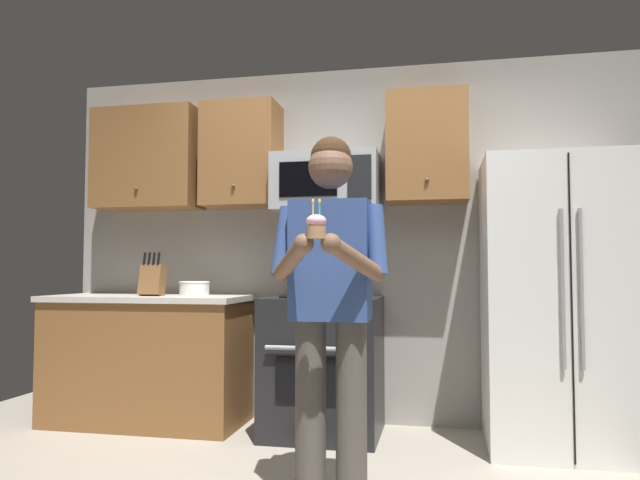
{
  "coord_description": "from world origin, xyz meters",
  "views": [
    {
      "loc": [
        0.63,
        -2.55,
        1.1
      ],
      "look_at": [
        0.05,
        0.25,
        1.25
      ],
      "focal_mm": 32.84,
      "sensor_mm": 36.0,
      "label": 1
    }
  ],
  "objects_px": {
    "person": "(330,292)",
    "bowl_large_white": "(194,288)",
    "microwave": "(327,183)",
    "cupcake": "(316,226)",
    "oven_range": "(323,365)",
    "refrigerator": "(559,303)",
    "knife_block": "(153,280)"
  },
  "relations": [
    {
      "from": "microwave",
      "to": "knife_block",
      "type": "bearing_deg",
      "value": -173.19
    },
    {
      "from": "oven_range",
      "to": "refrigerator",
      "type": "xyz_separation_m",
      "value": [
        1.5,
        -0.04,
        0.44
      ]
    },
    {
      "from": "person",
      "to": "cupcake",
      "type": "xyz_separation_m",
      "value": [
        -0.0,
        -0.33,
        0.3
      ]
    },
    {
      "from": "oven_range",
      "to": "bowl_large_white",
      "type": "height_order",
      "value": "bowl_large_white"
    },
    {
      "from": "bowl_large_white",
      "to": "cupcake",
      "type": "relative_size",
      "value": 1.27
    },
    {
      "from": "oven_range",
      "to": "bowl_large_white",
      "type": "bearing_deg",
      "value": 176.09
    },
    {
      "from": "oven_range",
      "to": "refrigerator",
      "type": "height_order",
      "value": "refrigerator"
    },
    {
      "from": "person",
      "to": "cupcake",
      "type": "bearing_deg",
      "value": -90.0
    },
    {
      "from": "refrigerator",
      "to": "bowl_large_white",
      "type": "distance_m",
      "value": 2.47
    },
    {
      "from": "cupcake",
      "to": "person",
      "type": "bearing_deg",
      "value": 90.0
    },
    {
      "from": "oven_range",
      "to": "microwave",
      "type": "relative_size",
      "value": 1.26
    },
    {
      "from": "microwave",
      "to": "knife_block",
      "type": "height_order",
      "value": "microwave"
    },
    {
      "from": "bowl_large_white",
      "to": "person",
      "type": "height_order",
      "value": "person"
    },
    {
      "from": "oven_range",
      "to": "person",
      "type": "xyz_separation_m",
      "value": [
        0.26,
        -1.12,
        0.53
      ]
    },
    {
      "from": "oven_range",
      "to": "cupcake",
      "type": "relative_size",
      "value": 5.36
    },
    {
      "from": "knife_block",
      "to": "refrigerator",
      "type": "bearing_deg",
      "value": -0.2
    },
    {
      "from": "microwave",
      "to": "cupcake",
      "type": "height_order",
      "value": "microwave"
    },
    {
      "from": "microwave",
      "to": "bowl_large_white",
      "type": "height_order",
      "value": "microwave"
    },
    {
      "from": "person",
      "to": "cupcake",
      "type": "height_order",
      "value": "person"
    },
    {
      "from": "microwave",
      "to": "bowl_large_white",
      "type": "xyz_separation_m",
      "value": [
        -0.97,
        -0.05,
        -0.75
      ]
    },
    {
      "from": "person",
      "to": "refrigerator",
      "type": "bearing_deg",
      "value": 40.91
    },
    {
      "from": "refrigerator",
      "to": "knife_block",
      "type": "bearing_deg",
      "value": 179.8
    },
    {
      "from": "oven_range",
      "to": "cupcake",
      "type": "xyz_separation_m",
      "value": [
        0.26,
        -1.45,
        0.83
      ]
    },
    {
      "from": "knife_block",
      "to": "bowl_large_white",
      "type": "height_order",
      "value": "knife_block"
    },
    {
      "from": "microwave",
      "to": "person",
      "type": "xyz_separation_m",
      "value": [
        0.26,
        -1.24,
        -0.72
      ]
    },
    {
      "from": "refrigerator",
      "to": "knife_block",
      "type": "distance_m",
      "value": 2.75
    },
    {
      "from": "refrigerator",
      "to": "cupcake",
      "type": "distance_m",
      "value": 1.92
    },
    {
      "from": "person",
      "to": "bowl_large_white",
      "type": "bearing_deg",
      "value": 135.96
    },
    {
      "from": "refrigerator",
      "to": "cupcake",
      "type": "height_order",
      "value": "refrigerator"
    },
    {
      "from": "oven_range",
      "to": "cupcake",
      "type": "height_order",
      "value": "cupcake"
    },
    {
      "from": "oven_range",
      "to": "microwave",
      "type": "height_order",
      "value": "microwave"
    },
    {
      "from": "bowl_large_white",
      "to": "person",
      "type": "xyz_separation_m",
      "value": [
        1.22,
        -1.18,
        0.02
      ]
    }
  ]
}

